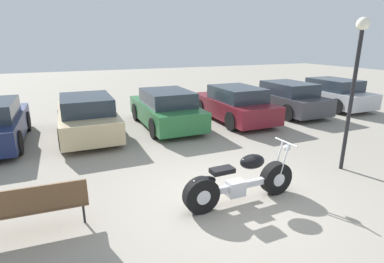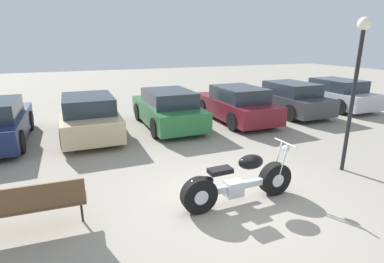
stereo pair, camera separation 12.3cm
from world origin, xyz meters
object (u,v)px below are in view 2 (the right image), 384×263
Objects in this scene: park_bench at (27,203)px; lamp_post at (357,69)px; parked_car_green at (168,109)px; parked_car_maroon at (236,104)px; parked_car_silver at (333,94)px; parked_car_dark_grey at (288,98)px; parked_car_champagne at (89,116)px; motorcycle at (238,182)px.

lamp_post reaches higher than park_bench.
parked_car_maroon is (2.74, -0.22, 0.00)m from parked_car_green.
parked_car_green is 1.00× the size of parked_car_silver.
parked_car_maroon is 1.00× the size of parked_car_dark_grey.
parked_car_champagne and parked_car_dark_grey have the same top height.
motorcycle is at bearing -119.72° from parked_car_maroon.
parked_car_dark_grey reaches higher than park_bench.
parked_car_dark_grey is at bearing 0.65° from parked_car_green.
lamp_post is at bearing -62.91° from parked_car_green.
motorcycle is 0.58× the size of parked_car_silver.
lamp_post is at bearing -44.05° from parked_car_champagne.
parked_car_silver is (8.21, 0.17, 0.00)m from parked_car_green.
parked_car_green is 1.00× the size of parked_car_maroon.
parked_car_dark_grey is at bearing 5.98° from parked_car_maroon.
parked_car_silver is 1.17× the size of lamp_post.
parked_car_silver is at bearing 4.18° from parked_car_maroon.
parked_car_silver is at bearing 34.54° from motorcycle.
parked_car_green reaches higher than park_bench.
park_bench is at bearing -126.99° from parked_car_green.
lamp_post is (-5.47, -5.55, 1.77)m from parked_car_silver.
parked_car_maroon is 1.00× the size of parked_car_silver.
parked_car_green is at bearing -179.35° from parked_car_dark_grey.
parked_car_champagne is at bearing 112.02° from motorcycle.
parked_car_maroon is 5.44m from lamp_post.
motorcycle is 6.39m from parked_car_maroon.
parked_car_green is 8.22m from parked_car_silver.
parked_car_dark_grey is 10.95m from park_bench.
parked_car_maroon is at bearing 60.28° from motorcycle.
lamp_post is (5.49, -5.31, 1.77)m from parked_car_champagne.
lamp_post reaches higher than parked_car_maroon.
parked_car_maroon is 8.50m from park_bench.
parked_car_green is at bearing 175.31° from parked_car_maroon.
parked_car_champagne is 5.48m from parked_car_maroon.
parked_car_dark_grey reaches higher than motorcycle.
parked_car_champagne is 1.00× the size of parked_car_silver.
park_bench is at bearing 173.49° from motorcycle.
parked_car_dark_grey is 6.33m from lamp_post.
park_bench is at bearing -142.83° from parked_car_maroon.
lamp_post is (2.75, -5.37, 1.77)m from parked_car_green.
parked_car_silver is (5.48, 0.40, 0.00)m from parked_car_maroon.
parked_car_green is at bearing 1.39° from parked_car_champagne.
park_bench is at bearing -155.68° from parked_car_silver.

